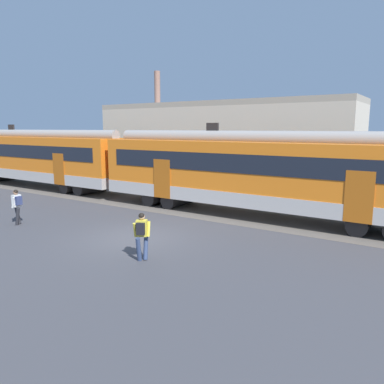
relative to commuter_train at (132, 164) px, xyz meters
name	(u,v)px	position (x,y,z in m)	size (l,w,h in m)	color
ground_plane	(136,238)	(5.82, -6.22, -2.25)	(160.00, 160.00, 0.00)	#424247
track_bed	(105,195)	(-2.48, 0.00, -2.25)	(80.00, 4.40, 0.01)	#605951
commuter_train	(132,164)	(0.00, 0.00, 0.00)	(38.05, 3.07, 4.73)	#B2ADA8
pedestrian_white	(17,204)	(-0.18, -7.64, -1.26)	(0.63, 0.53, 1.67)	#28282D
pedestrian_yellow	(142,232)	(7.83, -8.12, -1.26)	(0.51, 0.71, 1.67)	navy
background_building	(220,144)	(1.56, 8.43, 0.95)	(20.43, 5.00, 9.20)	beige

